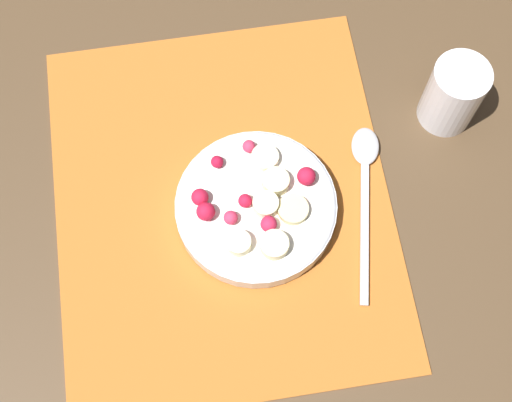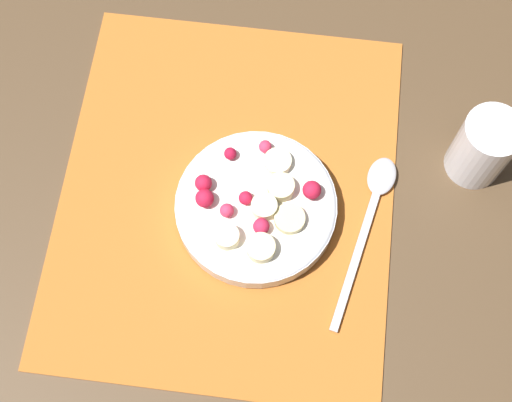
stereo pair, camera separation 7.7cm
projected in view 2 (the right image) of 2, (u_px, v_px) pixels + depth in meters
The scene contains 5 objects.
ground_plane at pixel (227, 194), 0.82m from camera, with size 3.00×3.00×0.00m, color #4C3823.
placemat at pixel (227, 193), 0.82m from camera, with size 0.45×0.38×0.01m.
fruit_bowl at pixel (256, 206), 0.79m from camera, with size 0.18×0.18×0.05m.
spoon at pixel (373, 203), 0.80m from camera, with size 0.21×0.07×0.01m.
drinking_glass at pixel (483, 147), 0.79m from camera, with size 0.06×0.06×0.09m.
Camera 2 is at (-0.30, -0.07, 0.76)m, focal length 50.00 mm.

